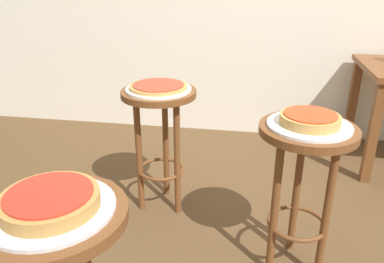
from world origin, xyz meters
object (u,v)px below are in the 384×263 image
Objects in this scene: serving_plate_foreground at (51,209)px; stool_leftside at (160,122)px; pizza_leftside at (158,86)px; pizza_middle at (310,119)px; serving_plate_leftside at (158,89)px; pizza_foreground at (50,200)px; serving_plate_middle at (309,125)px; stool_middle at (304,166)px.

serving_plate_foreground is 0.48× the size of stool_leftside.
pizza_leftside is at bearing -90.00° from stool_leftside.
pizza_middle is 0.86m from serving_plate_leftside.
stool_leftside is at bearing 89.63° from pizza_foreground.
pizza_foreground reaches higher than serving_plate_middle.
stool_leftside is 0.19m from serving_plate_leftside.
pizza_middle is 0.86m from pizza_leftside.
serving_plate_leftside is 0.02m from pizza_leftside.
pizza_middle reaches higher than serving_plate_leftside.
serving_plate_foreground is 1.07m from serving_plate_middle.
pizza_foreground is 1.07× the size of pizza_middle.
serving_plate_foreground is 1.15m from serving_plate_leftside.
pizza_foreground is at bearing -135.47° from serving_plate_middle.
stool_middle is (0.76, 0.75, -0.22)m from pizza_foreground.
stool_middle is at bearing 44.53° from pizza_foreground.
serving_plate_leftside is at bearing -45.00° from stool_leftside.
stool_middle is at bearing -63.43° from serving_plate_middle.
pizza_middle is at bearing -28.45° from stool_leftside.
pizza_middle is (0.00, 0.00, 0.22)m from stool_middle.
pizza_middle is at bearing -28.45° from serving_plate_leftside.
pizza_middle is at bearing -28.45° from pizza_leftside.
pizza_middle is 0.34× the size of stool_leftside.
pizza_foreground is 1.15m from pizza_leftside.
serving_plate_middle is at bearing -28.45° from serving_plate_leftside.
stool_middle is 0.86m from stool_leftside.
stool_leftside is 0.21m from pizza_leftside.
pizza_leftside is (0.01, 1.15, -0.01)m from pizza_foreground.
stool_middle and stool_leftside have the same top height.
stool_middle is at bearing -28.45° from pizza_leftside.
stool_middle is at bearing 180.00° from pizza_middle.
pizza_middle is at bearing 44.53° from pizza_foreground.
serving_plate_foreground is 1.16m from pizza_leftside.
pizza_middle is 0.88m from stool_leftside.
serving_plate_middle is (0.76, 0.75, -0.03)m from pizza_foreground.
serving_plate_middle is 1.41× the size of pizza_middle.
serving_plate_leftside is (0.01, 1.15, 0.00)m from serving_plate_foreground.
stool_leftside is at bearing 151.55° from stool_middle.
pizza_middle reaches higher than serving_plate_middle.
pizza_middle reaches higher than serving_plate_foreground.
pizza_foreground is 0.76× the size of serving_plate_middle.
stool_middle is 2.94× the size of pizza_middle.
serving_plate_middle is at bearing 44.53° from serving_plate_foreground.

